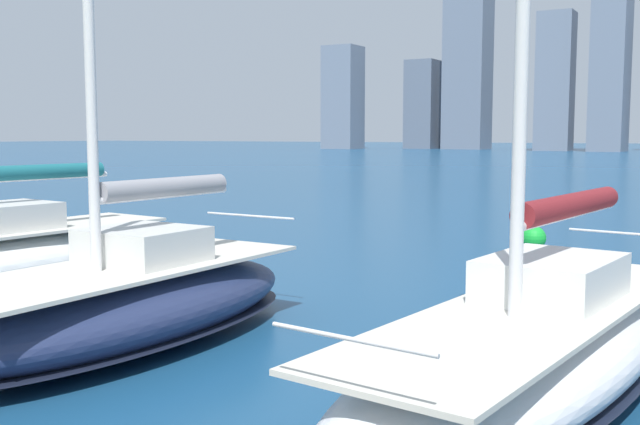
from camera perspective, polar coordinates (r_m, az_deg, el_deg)
sailboat_maroon at (r=9.93m, az=16.09°, el=-9.67°), size 3.60×9.17×9.34m
sailboat_grey at (r=12.18m, az=-14.59°, el=-6.38°), size 3.08×7.32×12.29m
channel_buoy at (r=22.27m, az=15.96°, el=-1.87°), size 0.70×0.70×1.40m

